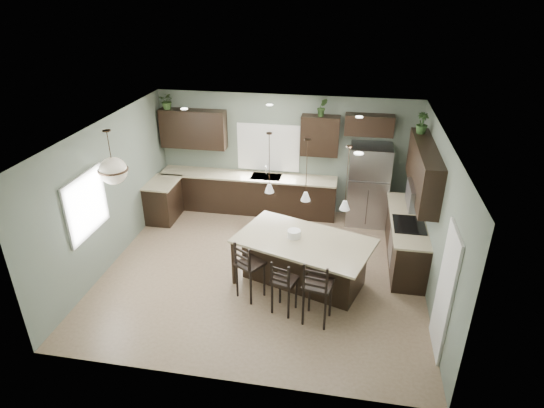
{
  "coord_description": "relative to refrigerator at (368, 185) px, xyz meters",
  "views": [
    {
      "loc": [
        1.45,
        -7.2,
        5.06
      ],
      "look_at": [
        0.1,
        0.4,
        1.25
      ],
      "focal_mm": 30.0,
      "sensor_mm": 36.0,
      "label": 1
    }
  ],
  "objects": [
    {
      "name": "back_upper_right",
      "position": [
        -1.15,
        0.2,
        1.02
      ],
      "size": [
        0.85,
        0.34,
        0.9
      ],
      "primitive_type": "cube",
      "color": "black",
      "rests_on": "room_shell"
    },
    {
      "name": "chandelier",
      "position": [
        -4.55,
        -2.76,
        1.38
      ],
      "size": [
        0.53,
        0.53,
        0.99
      ],
      "primitive_type": null,
      "color": "beige",
      "rests_on": "room_shell"
    },
    {
      "name": "bar_stool_right",
      "position": [
        -0.81,
        -3.64,
        -0.33
      ],
      "size": [
        0.51,
        0.51,
        1.19
      ],
      "primitive_type": "cube",
      "rotation": [
        0.0,
        0.0,
        -0.18
      ],
      "color": "black",
      "rests_on": "ground"
    },
    {
      "name": "pendant_left",
      "position": [
        -1.82,
        -2.43,
        1.32
      ],
      "size": [
        0.17,
        0.17,
        1.1
      ],
      "primitive_type": null,
      "color": "white",
      "rests_on": "room_shell"
    },
    {
      "name": "microwave",
      "position": [
        0.83,
        -1.78,
        0.62
      ],
      "size": [
        0.4,
        0.75,
        0.4
      ],
      "primitive_type": "cube",
      "color": "gray",
      "rests_on": "right_upper_cabs"
    },
    {
      "name": "back_upper_left",
      "position": [
        -4.1,
        0.2,
        1.02
      ],
      "size": [
        1.55,
        0.34,
        0.9
      ],
      "primitive_type": "cube",
      "color": "black",
      "rests_on": "room_shell"
    },
    {
      "name": "pantry_door",
      "position": [
        1.03,
        -3.93,
        0.09
      ],
      "size": [
        0.04,
        0.82,
        2.04
      ],
      "primitive_type": "cube",
      "color": "white",
      "rests_on": "ground"
    },
    {
      "name": "serving_dish",
      "position": [
        -1.34,
        -2.59,
        0.07
      ],
      "size": [
        0.24,
        0.24,
        0.14
      ],
      "primitive_type": "cylinder",
      "color": "white",
      "rests_on": "kitchen_island"
    },
    {
      "name": "kitchen_island",
      "position": [
        -1.15,
        -2.65,
        -0.46
      ],
      "size": [
        2.67,
        2.02,
        0.92
      ],
      "primitive_type": "cube",
      "rotation": [
        0.0,
        0.0,
        -0.32
      ],
      "color": "black",
      "rests_on": "ground"
    },
    {
      "name": "right_countertop",
      "position": [
        0.73,
        -1.5,
        -0.01
      ],
      "size": [
        0.66,
        2.35,
        0.04
      ],
      "primitive_type": "cube",
      "color": "beige",
      "rests_on": "right_lower_cabs"
    },
    {
      "name": "back_lower_cabs",
      "position": [
        -2.8,
        0.07,
        -0.48
      ],
      "size": [
        4.2,
        0.6,
        0.9
      ],
      "primitive_type": "cube",
      "color": "black",
      "rests_on": "ground"
    },
    {
      "name": "bar_stool_left",
      "position": [
        -2.01,
        -3.2,
        -0.36
      ],
      "size": [
        0.57,
        0.57,
        1.12
      ],
      "primitive_type": "cube",
      "rotation": [
        0.0,
        0.0,
        -0.57
      ],
      "color": "black",
      "rests_on": "ground"
    },
    {
      "name": "faucet",
      "position": [
        -2.35,
        0.02,
        0.16
      ],
      "size": [
        0.02,
        0.02,
        0.28
      ],
      "primitive_type": "cylinder",
      "color": "silver",
      "rests_on": "back_countertop"
    },
    {
      "name": "plant_right_wall",
      "position": [
        0.85,
        -0.72,
        1.68
      ],
      "size": [
        0.29,
        0.29,
        0.4
      ],
      "primitive_type": "imported",
      "rotation": [
        0.0,
        0.0,
        0.33
      ],
      "color": "#2D5023",
      "rests_on": "right_upper_cabs"
    },
    {
      "name": "plant_back_right",
      "position": [
        -1.13,
        0.17,
        1.67
      ],
      "size": [
        0.25,
        0.22,
        0.4
      ],
      "primitive_type": "imported",
      "rotation": [
        0.0,
        0.0,
        0.23
      ],
      "color": "#2C4B20",
      "rests_on": "back_upper_right"
    },
    {
      "name": "pendant_center",
      "position": [
        -1.15,
        -2.65,
        1.32
      ],
      "size": [
        0.17,
        0.17,
        1.1
      ],
      "primitive_type": null,
      "color": "silver",
      "rests_on": "room_shell"
    },
    {
      "name": "bar_stool_center",
      "position": [
        -1.37,
        -3.49,
        -0.41
      ],
      "size": [
        0.48,
        0.48,
        1.03
      ],
      "primitive_type": "cube",
      "rotation": [
        0.0,
        0.0,
        -0.29
      ],
      "color": "black",
      "rests_on": "ground"
    },
    {
      "name": "wall_oven_front",
      "position": [
        0.45,
        -1.78,
        -0.48
      ],
      "size": [
        0.01,
        0.72,
        0.6
      ],
      "primitive_type": "cube",
      "color": "gray",
      "rests_on": "right_lower_cabs"
    },
    {
      "name": "pendant_right",
      "position": [
        -0.49,
        -2.87,
        1.32
      ],
      "size": [
        0.17,
        0.17,
        1.1
      ],
      "primitive_type": null,
      "color": "white",
      "rests_on": "room_shell"
    },
    {
      "name": "cooktop",
      "position": [
        0.73,
        -1.78,
        0.02
      ],
      "size": [
        0.58,
        0.75,
        0.02
      ],
      "primitive_type": "cube",
      "color": "black",
      "rests_on": "right_countertop"
    },
    {
      "name": "back_countertop",
      "position": [
        -2.8,
        0.05,
        -0.01
      ],
      "size": [
        4.2,
        0.66,
        0.04
      ],
      "primitive_type": "cube",
      "color": "beige",
      "rests_on": "back_lower_cabs"
    },
    {
      "name": "window_left",
      "position": [
        -4.93,
        -3.18,
        0.62
      ],
      "size": [
        0.02,
        1.1,
        1.0
      ],
      "primitive_type": "cube",
      "color": "white",
      "rests_on": "room_shell"
    },
    {
      "name": "room_shell",
      "position": [
        -1.95,
        -2.38,
        0.77
      ],
      "size": [
        6.0,
        6.0,
        6.0
      ],
      "color": "slate",
      "rests_on": "ground"
    },
    {
      "name": "sink_inset",
      "position": [
        -2.35,
        0.05,
        0.01
      ],
      "size": [
        0.7,
        0.45,
        0.01
      ],
      "primitive_type": "cube",
      "color": "gray",
      "rests_on": "back_countertop"
    },
    {
      "name": "left_return_countertop",
      "position": [
        -4.63,
        -0.68,
        -0.01
      ],
      "size": [
        0.66,
        0.96,
        0.04
      ],
      "primitive_type": "cube",
      "color": "beige",
      "rests_on": "left_return_cabs"
    },
    {
      "name": "right_upper_cabs",
      "position": [
        0.88,
        -1.5,
        1.02
      ],
      "size": [
        0.34,
        2.35,
        0.9
      ],
      "primitive_type": "cube",
      "color": "black",
      "rests_on": "room_shell"
    },
    {
      "name": "plant_back_left",
      "position": [
        -4.66,
        0.17,
        1.67
      ],
      "size": [
        0.36,
        0.31,
        0.38
      ],
      "primitive_type": "imported",
      "rotation": [
        0.0,
        0.0,
        -0.04
      ],
      "color": "#314D21",
      "rests_on": "back_upper_left"
    },
    {
      "name": "fridge_header",
      "position": [
        -0.1,
        0.2,
        1.32
      ],
      "size": [
        1.05,
        0.34,
        0.45
      ],
      "primitive_type": "cube",
      "color": "black",
      "rests_on": "room_shell"
    },
    {
      "name": "right_lower_cabs",
      "position": [
        0.75,
        -1.5,
        -0.48
      ],
      "size": [
        0.6,
        2.35,
        0.9
      ],
      "primitive_type": "cube",
      "color": "black",
      "rests_on": "ground"
    },
    {
      "name": "left_return_cabs",
      "position": [
        -4.65,
        -0.68,
        -0.48
      ],
      "size": [
        0.6,
        0.9,
        0.9
      ],
      "primitive_type": "cube",
      "color": "black",
      "rests_on": "ground"
    },
    {
      "name": "window_back",
      "position": [
        -2.35,
        0.36,
        0.62
      ],
      "size": [
        1.35,
        0.02,
        1.0
      ],
      "primitive_type": "cube",
      "color": "white",
      "rests_on": "room_shell"
    },
    {
      "name": "refrigerator",
      "position": [
        0.0,
        0.0,
        0.0
      ],
      "size": [
        0.9,
        0.74,
        1.85
      ],
      "primitive_type": "cube",
      "color": "#9999A1",
      "rests_on": "ground"
    },
    {
      "name": "ground",
      "position": [
        -1.95,
        -2.38,
        -0.93
      ],
      "size": [
        6.0,
        6.0,
        0.0
      ],
      "primitive_type": "plane",
      "color": "#9E8466",
      "rests_on": "ground"
    }
  ]
}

